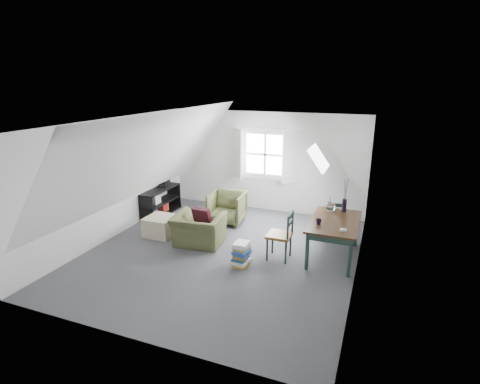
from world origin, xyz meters
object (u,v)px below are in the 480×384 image
at_px(dining_table, 334,225).
at_px(armchair_far, 227,222).
at_px(dining_chair_far, 336,220).
at_px(media_shelf, 159,203).
at_px(dining_chair_near, 281,235).
at_px(magazine_stack, 241,254).
at_px(ottoman, 161,226).
at_px(armchair_near, 199,244).

bearing_deg(dining_table, armchair_far, 155.15).
xyz_separation_m(dining_chair_far, media_shelf, (-4.29, -0.03, -0.15)).
bearing_deg(dining_chair_near, magazine_stack, -37.19).
bearing_deg(dining_chair_far, media_shelf, -6.04).
bearing_deg(dining_chair_far, magazine_stack, 44.94).
relative_size(armchair_far, ottoman, 1.31).
distance_m(armchair_near, dining_chair_near, 1.80).
height_order(armchair_near, magazine_stack, magazine_stack).
relative_size(dining_table, media_shelf, 1.14).
xyz_separation_m(dining_chair_far, dining_chair_near, (-0.83, -1.26, 0.04)).
bearing_deg(armchair_far, armchair_near, -97.24).
distance_m(ottoman, dining_table, 3.65).
distance_m(dining_chair_near, media_shelf, 3.68).
xyz_separation_m(armchair_near, armchair_far, (0.05, 1.34, 0.00)).
height_order(armchair_far, dining_chair_far, dining_chair_far).
xyz_separation_m(dining_table, dining_chair_near, (-0.90, -0.43, -0.15)).
bearing_deg(dining_table, media_shelf, 164.60).
bearing_deg(dining_chair_near, media_shelf, -97.78).
distance_m(armchair_near, dining_table, 2.74).
bearing_deg(dining_chair_near, ottoman, -81.52).
distance_m(armchair_far, ottoman, 1.60).
xyz_separation_m(ottoman, dining_table, (3.62, 0.27, 0.43)).
distance_m(dining_table, dining_chair_near, 1.01).
height_order(armchair_near, dining_table, dining_table).
height_order(armchair_far, ottoman, ottoman).
xyz_separation_m(ottoman, dining_chair_far, (3.55, 1.10, 0.24)).
relative_size(armchair_far, dining_chair_near, 0.86).
distance_m(armchair_near, magazine_stack, 1.28).
distance_m(armchair_far, magazine_stack, 2.18).
distance_m(armchair_far, dining_table, 2.82).
xyz_separation_m(dining_chair_near, magazine_stack, (-0.59, -0.51, -0.27)).
bearing_deg(armchair_near, magazine_stack, 148.99).
height_order(armchair_far, dining_table, dining_table).
height_order(media_shelf, magazine_stack, media_shelf).
bearing_deg(dining_table, dining_chair_far, 89.83).
relative_size(ottoman, dining_table, 0.42).
relative_size(dining_table, dining_chair_near, 1.58).
bearing_deg(ottoman, dining_chair_far, 17.22).
xyz_separation_m(ottoman, dining_chair_near, (2.72, -0.16, 0.28)).
bearing_deg(armchair_far, ottoman, -135.85).
bearing_deg(armchair_near, ottoman, -13.50).
bearing_deg(magazine_stack, armchair_far, 120.02).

